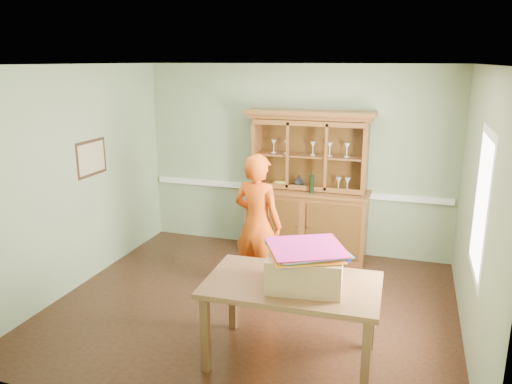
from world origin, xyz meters
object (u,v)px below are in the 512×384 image
(cardboard_box, at_px, (305,270))
(person, at_px, (258,224))
(dining_table, at_px, (292,292))
(china_hutch, at_px, (307,206))

(cardboard_box, bearing_deg, person, 122.82)
(dining_table, xyz_separation_m, person, (-0.75, 1.31, 0.16))
(cardboard_box, bearing_deg, dining_table, 161.06)
(dining_table, distance_m, cardboard_box, 0.28)
(china_hutch, relative_size, cardboard_box, 3.20)
(cardboard_box, distance_m, person, 1.61)
(china_hutch, height_order, person, china_hutch)
(person, bearing_deg, china_hutch, -91.04)
(china_hutch, height_order, dining_table, china_hutch)
(dining_table, relative_size, person, 0.94)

